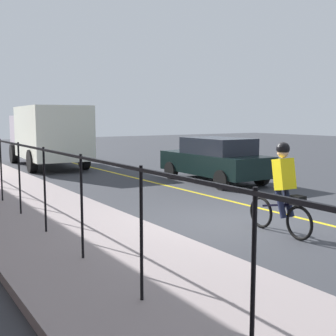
# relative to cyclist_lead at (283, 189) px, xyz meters

# --- Properties ---
(ground_plane) EXTENTS (80.00, 80.00, 0.00)m
(ground_plane) POSITION_rel_cyclist_lead_xyz_m (1.21, 0.18, -0.91)
(ground_plane) COLOR #36383D
(lane_line_centre) EXTENTS (36.00, 0.12, 0.01)m
(lane_line_centre) POSITION_rel_cyclist_lead_xyz_m (1.21, -1.42, -0.91)
(lane_line_centre) COLOR yellow
(lane_line_centre) RESTS_ON ground
(sidewalk) EXTENTS (40.00, 3.20, 0.15)m
(sidewalk) POSITION_rel_cyclist_lead_xyz_m (1.21, 3.58, -0.84)
(sidewalk) COLOR gray
(sidewalk) RESTS_ON ground
(iron_fence) EXTENTS (21.89, 0.04, 1.60)m
(iron_fence) POSITION_rel_cyclist_lead_xyz_m (2.21, 3.98, 0.42)
(iron_fence) COLOR black
(iron_fence) RESTS_ON sidewalk
(cyclist_lead) EXTENTS (1.71, 0.38, 1.83)m
(cyclist_lead) POSITION_rel_cyclist_lead_xyz_m (0.00, 0.00, 0.00)
(cyclist_lead) COLOR black
(cyclist_lead) RESTS_ON ground
(patrol_sedan) EXTENTS (4.43, 1.98, 1.58)m
(patrol_sedan) POSITION_rel_cyclist_lead_xyz_m (6.08, -3.30, -0.09)
(patrol_sedan) COLOR black
(patrol_sedan) RESTS_ON ground
(box_truck_background) EXTENTS (6.86, 2.91, 2.78)m
(box_truck_background) POSITION_rel_cyclist_lead_xyz_m (14.03, 0.15, 0.64)
(box_truck_background) COLOR silver
(box_truck_background) RESTS_ON ground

